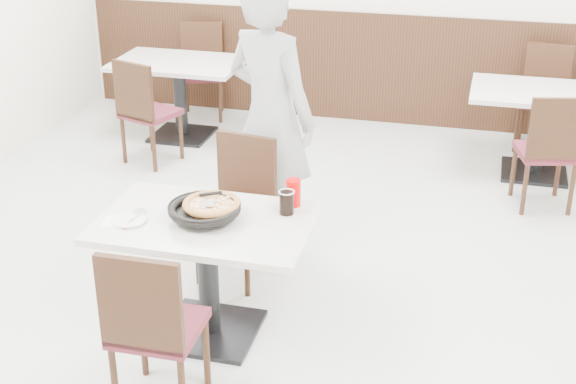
% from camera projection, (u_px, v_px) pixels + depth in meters
% --- Properties ---
extents(floor, '(7.00, 7.00, 0.00)m').
position_uv_depth(floor, '(279.00, 294.00, 5.18)').
color(floor, '#ADADA9').
rests_on(floor, ground).
extents(wainscot_back, '(5.90, 0.03, 1.10)m').
position_uv_depth(wainscot_back, '(370.00, 68.00, 8.01)').
color(wainscot_back, black).
rests_on(wainscot_back, floor).
extents(main_table, '(1.24, 0.86, 0.75)m').
position_uv_depth(main_table, '(208.00, 278.00, 4.63)').
color(main_table, silver).
rests_on(main_table, floor).
extents(chair_near, '(0.43, 0.43, 0.95)m').
position_uv_depth(chair_near, '(158.00, 324.00, 4.02)').
color(chair_near, black).
rests_on(chair_near, floor).
extents(chair_far, '(0.49, 0.49, 0.95)m').
position_uv_depth(chair_far, '(234.00, 213.00, 5.18)').
color(chair_far, black).
rests_on(chair_far, floor).
extents(trivet, '(0.13, 0.13, 0.04)m').
position_uv_depth(trivet, '(209.00, 218.00, 4.45)').
color(trivet, black).
rests_on(trivet, main_table).
extents(pizza_pan, '(0.39, 0.39, 0.01)m').
position_uv_depth(pizza_pan, '(205.00, 213.00, 4.46)').
color(pizza_pan, black).
rests_on(pizza_pan, trivet).
extents(pizza, '(0.30, 0.30, 0.02)m').
position_uv_depth(pizza, '(212.00, 207.00, 4.49)').
color(pizza, '#B57C42').
rests_on(pizza, pizza_pan).
extents(pizza_server, '(0.08, 0.10, 0.00)m').
position_uv_depth(pizza_server, '(208.00, 203.00, 4.45)').
color(pizza_server, white).
rests_on(pizza_server, pizza).
extents(napkin, '(0.18, 0.18, 0.00)m').
position_uv_depth(napkin, '(116.00, 222.00, 4.45)').
color(napkin, white).
rests_on(napkin, main_table).
extents(side_plate, '(0.20, 0.20, 0.01)m').
position_uv_depth(side_plate, '(129.00, 220.00, 4.45)').
color(side_plate, white).
rests_on(side_plate, napkin).
extents(fork, '(0.04, 0.16, 0.00)m').
position_uv_depth(fork, '(136.00, 217.00, 4.46)').
color(fork, white).
rests_on(fork, side_plate).
extents(cola_glass, '(0.09, 0.09, 0.13)m').
position_uv_depth(cola_glass, '(287.00, 203.00, 4.52)').
color(cola_glass, black).
rests_on(cola_glass, main_table).
extents(red_cup, '(0.09, 0.09, 0.16)m').
position_uv_depth(red_cup, '(293.00, 193.00, 4.61)').
color(red_cup, '#D20101').
rests_on(red_cup, main_table).
extents(diner_person, '(0.84, 0.72, 1.94)m').
position_uv_depth(diner_person, '(271.00, 117.00, 5.39)').
color(diner_person, '#A3A2A6').
rests_on(diner_person, floor).
extents(bg_table_left, '(1.25, 0.87, 0.75)m').
position_uv_depth(bg_table_left, '(180.00, 99.00, 7.67)').
color(bg_table_left, silver).
rests_on(bg_table_left, floor).
extents(bg_chair_left_near, '(0.53, 0.53, 0.95)m').
position_uv_depth(bg_chair_left_near, '(150.00, 111.00, 7.05)').
color(bg_chair_left_near, black).
rests_on(bg_chair_left_near, floor).
extents(bg_chair_left_far, '(0.52, 0.52, 0.95)m').
position_uv_depth(bg_chair_left_far, '(202.00, 72.00, 8.15)').
color(bg_chair_left_far, black).
rests_on(bg_chair_left_far, floor).
extents(bg_table_right, '(1.22, 0.83, 0.75)m').
position_uv_depth(bg_table_right, '(539.00, 133.00, 6.82)').
color(bg_table_right, silver).
rests_on(bg_table_right, floor).
extents(bg_chair_right_near, '(0.51, 0.51, 0.95)m').
position_uv_depth(bg_chair_right_near, '(546.00, 149.00, 6.20)').
color(bg_chair_right_near, black).
rests_on(bg_chair_right_near, floor).
extents(bg_chair_right_far, '(0.47, 0.47, 0.95)m').
position_uv_depth(bg_chair_right_far, '(542.00, 100.00, 7.33)').
color(bg_chair_right_far, black).
rests_on(bg_chair_right_far, floor).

